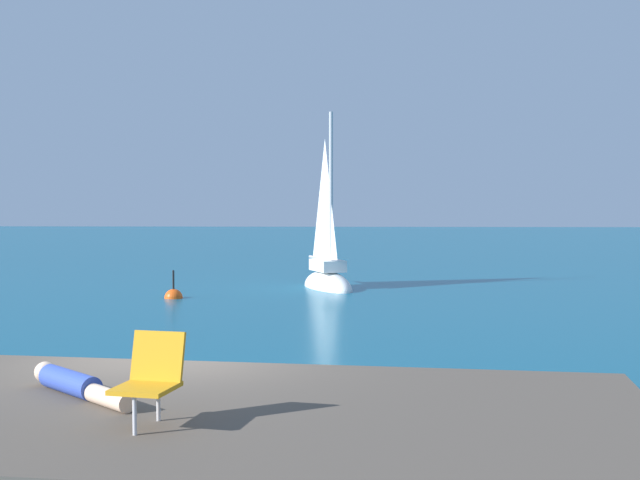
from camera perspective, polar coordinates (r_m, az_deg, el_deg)
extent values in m
plane|color=#0F5675|center=(11.16, -10.64, -12.99)|extent=(160.00, 160.00, 0.00)
cube|color=brown|center=(8.35, -6.14, -14.64)|extent=(8.45, 5.20, 1.06)
cube|color=brown|center=(11.32, -15.98, -12.83)|extent=(1.60, 1.38, 1.15)
cube|color=#4E4F41|center=(10.92, 7.59, -13.33)|extent=(1.87, 1.50, 1.13)
ellipsoid|color=white|center=(28.62, 0.51, -3.26)|extent=(2.37, 3.58, 1.17)
cube|color=white|center=(28.55, 0.51, -1.72)|extent=(1.32, 1.68, 0.38)
cylinder|color=#B7B7BC|center=(28.17, 0.74, 3.23)|extent=(0.13, 0.13, 5.31)
cylinder|color=#B2B2B7|center=(29.24, 0.01, -1.26)|extent=(0.90, 2.00, 0.10)
pyramid|color=white|center=(28.72, 0.32, 2.80)|extent=(0.70, 1.60, 4.03)
cylinder|color=#334CB2|center=(9.04, -16.45, -9.14)|extent=(0.82, 0.80, 0.24)
cylinder|color=beige|center=(8.40, -14.05, -10.23)|extent=(0.63, 0.61, 0.18)
sphere|color=beige|center=(9.52, -17.99, -8.43)|extent=(0.22, 0.22, 0.22)
cube|color=orange|center=(7.52, -11.65, -9.72)|extent=(0.57, 0.60, 0.04)
cube|color=orange|center=(7.70, -10.83, -7.70)|extent=(0.50, 0.24, 0.45)
cylinder|color=silver|center=(7.38, -12.35, -11.37)|extent=(0.04, 0.04, 0.35)
cylinder|color=silver|center=(7.79, -10.80, -10.60)|extent=(0.04, 0.04, 0.35)
sphere|color=#EA5114|center=(26.19, -9.81, -3.87)|extent=(0.56, 0.56, 0.56)
cylinder|color=black|center=(26.13, -9.82, -2.67)|extent=(0.06, 0.06, 0.60)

